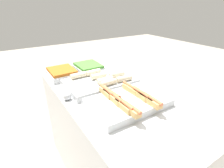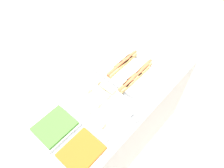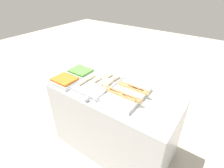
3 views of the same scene
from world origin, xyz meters
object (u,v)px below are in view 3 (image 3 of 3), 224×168
object	(u,v)px
tray_side_back	(81,72)
serving_spoon_near	(86,99)
tray_wraps	(100,83)
tray_side_front	(65,81)
tray_hotdogs	(128,94)

from	to	relation	value
tray_side_back	serving_spoon_near	world-z (taller)	tray_side_back
tray_wraps	tray_side_front	distance (m)	0.40
tray_wraps	tray_side_front	world-z (taller)	tray_wraps
tray_wraps	tray_side_back	distance (m)	0.35
tray_side_front	tray_side_back	distance (m)	0.26
tray_side_front	tray_side_back	xyz separation A→B (m)	(0.00, 0.26, 0.00)
tray_hotdogs	tray_side_back	world-z (taller)	tray_hotdogs
tray_side_front	tray_hotdogs	bearing A→B (deg)	15.69
tray_side_front	serving_spoon_near	world-z (taller)	tray_side_front
serving_spoon_near	tray_side_front	bearing A→B (deg)	165.95
tray_side_back	serving_spoon_near	xyz separation A→B (m)	(0.42, -0.37, -0.01)
tray_hotdogs	tray_side_back	size ratio (longest dim) A/B	1.83
tray_wraps	tray_side_front	bearing A→B (deg)	-148.96
tray_side_front	serving_spoon_near	distance (m)	0.43
tray_wraps	serving_spoon_near	world-z (taller)	tray_wraps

